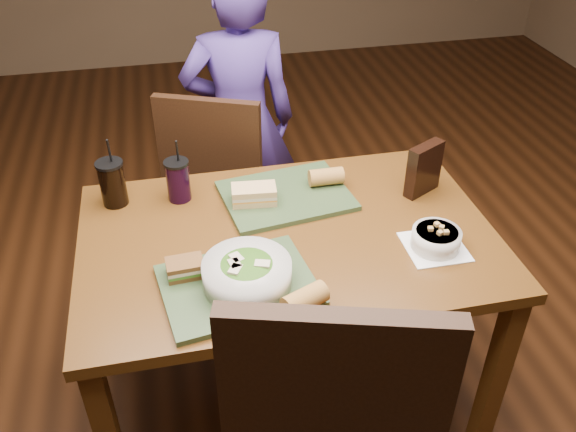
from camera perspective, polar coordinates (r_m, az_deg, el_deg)
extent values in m
plane|color=#381C0B|center=(2.45, 0.00, -15.83)|extent=(6.00, 6.00, 0.00)
cube|color=#523010|center=(2.13, 18.81, -14.08)|extent=(0.06, 0.06, 0.71)
cube|color=#523010|center=(2.45, -15.85, -5.61)|extent=(0.06, 0.06, 0.71)
cube|color=#523010|center=(2.60, 11.24, -2.03)|extent=(0.06, 0.06, 0.71)
cube|color=#523010|center=(1.93, 0.00, -2.17)|extent=(1.30, 0.85, 0.04)
cube|color=black|center=(1.36, 4.30, -17.82)|extent=(0.47, 0.18, 0.57)
cube|color=black|center=(2.72, -7.33, 2.57)|extent=(0.54, 0.54, 0.04)
cube|color=black|center=(2.43, -7.32, 5.50)|extent=(0.40, 0.20, 0.49)
cube|color=black|center=(2.71, -10.29, -4.00)|extent=(0.04, 0.04, 0.42)
cube|color=black|center=(2.73, -2.86, -3.06)|extent=(0.04, 0.04, 0.42)
cube|color=black|center=(3.00, -10.74, 0.23)|extent=(0.04, 0.04, 0.42)
cube|color=black|center=(3.01, -4.02, 1.06)|extent=(0.04, 0.04, 0.42)
imported|color=#462F82|center=(2.74, -4.51, 8.74)|extent=(0.52, 0.36, 1.37)
cube|color=#304424|center=(1.73, -4.67, -6.51)|extent=(0.46, 0.38, 0.02)
cube|color=#304424|center=(2.08, -0.20, 1.92)|extent=(0.46, 0.38, 0.02)
cylinder|color=silver|center=(1.69, -3.85, -5.41)|extent=(0.25, 0.25, 0.07)
ellipsoid|color=#427219|center=(1.68, -3.87, -5.04)|extent=(0.20, 0.20, 0.06)
cube|color=beige|center=(1.68, -4.85, -3.94)|extent=(0.04, 0.05, 0.01)
cube|color=beige|center=(1.66, -5.01, -4.49)|extent=(0.04, 0.05, 0.01)
cube|color=beige|center=(1.65, -4.95, -5.01)|extent=(0.05, 0.05, 0.01)
cube|color=beige|center=(1.66, -2.42, -4.52)|extent=(0.05, 0.04, 0.01)
cube|color=white|center=(1.92, 13.55, -2.83)|extent=(0.18, 0.18, 0.00)
cylinder|color=silver|center=(1.90, 13.68, -2.09)|extent=(0.15, 0.15, 0.06)
cylinder|color=black|center=(1.89, 13.77, -1.54)|extent=(0.13, 0.13, 0.01)
cube|color=#B28947|center=(1.88, 14.59, -1.48)|extent=(0.02, 0.02, 0.01)
cube|color=#B28947|center=(1.88, 13.19, -1.17)|extent=(0.02, 0.02, 0.01)
cube|color=#B28947|center=(1.89, 14.18, -1.03)|extent=(0.02, 0.02, 0.01)
cube|color=#B28947|center=(1.90, 13.76, -0.76)|extent=(0.02, 0.02, 0.01)
cube|color=#B28947|center=(1.87, 14.03, -1.54)|extent=(0.02, 0.02, 0.01)
cube|color=#593819|center=(1.76, -9.54, -5.25)|extent=(0.11, 0.08, 0.01)
cube|color=#3F721E|center=(1.76, -9.58, -4.96)|extent=(0.11, 0.08, 0.01)
cube|color=beige|center=(1.75, -9.61, -4.69)|extent=(0.11, 0.08, 0.01)
cube|color=#593819|center=(1.74, -9.65, -4.37)|extent=(0.11, 0.08, 0.01)
cube|color=tan|center=(2.03, -3.18, 1.58)|extent=(0.15, 0.09, 0.02)
cube|color=orange|center=(2.03, -3.19, 1.89)|extent=(0.15, 0.09, 0.01)
cube|color=beige|center=(2.02, -3.20, 2.09)|extent=(0.15, 0.09, 0.01)
cube|color=tan|center=(2.01, -3.22, 2.48)|extent=(0.15, 0.09, 0.02)
cylinder|color=#AD7533|center=(1.62, 1.59, -7.80)|extent=(0.14, 0.11, 0.06)
cylinder|color=#AD7533|center=(2.12, 3.59, 3.69)|extent=(0.12, 0.06, 0.06)
cylinder|color=black|center=(2.10, -16.07, 2.86)|extent=(0.08, 0.08, 0.15)
cylinder|color=black|center=(2.06, -16.43, 4.72)|extent=(0.09, 0.09, 0.01)
cylinder|color=black|center=(2.04, -16.36, 5.79)|extent=(0.01, 0.02, 0.10)
cylinder|color=black|center=(2.08, -10.23, 3.20)|extent=(0.08, 0.08, 0.14)
cylinder|color=black|center=(2.04, -10.44, 4.93)|extent=(0.08, 0.08, 0.01)
cylinder|color=black|center=(2.02, -10.31, 5.93)|extent=(0.01, 0.02, 0.09)
cube|color=black|center=(2.13, 12.60, 4.32)|extent=(0.14, 0.10, 0.18)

